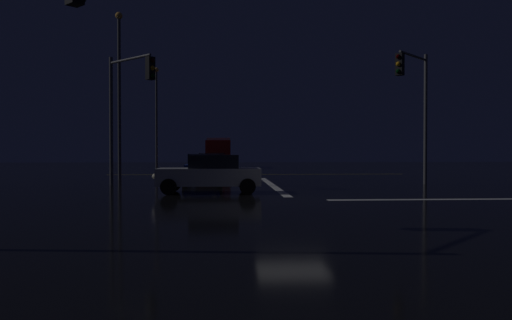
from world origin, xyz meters
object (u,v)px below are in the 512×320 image
sedan_blue (204,168)px  sedan_silver_crossing (210,173)px  sedan_red (212,165)px  traffic_signal_nw (127,96)px  box_truck (219,151)px  traffic_signal_ne (416,94)px  streetlamp_left_near (119,84)px  sedan_orange (210,163)px  sedan_black (216,161)px  streetlamp_left_far (156,111)px

sedan_blue → sedan_silver_crossing: bearing=-85.2°
sedan_red → traffic_signal_nw: bearing=-113.6°
box_truck → sedan_silver_crossing: size_ratio=1.91×
traffic_signal_ne → traffic_signal_nw: 14.32m
traffic_signal_nw → sedan_red: bearing=66.4°
sedan_blue → traffic_signal_ne: 11.73m
streetlamp_left_near → traffic_signal_ne: bearing=-20.8°
sedan_orange → sedan_black: 6.21m
traffic_signal_nw → streetlamp_left_far: size_ratio=0.68×
traffic_signal_nw → sedan_blue: bearing=38.6°
sedan_black → sedan_orange: bearing=-93.0°
sedan_blue → traffic_signal_ne: traffic_signal_ne is taller
sedan_orange → streetlamp_left_far: 10.49m
sedan_silver_crossing → traffic_signal_ne: size_ratio=0.64×
sedan_blue → streetlamp_left_near: bearing=147.6°
sedan_black → sedan_blue: bearing=-91.0°
sedan_orange → traffic_signal_ne: traffic_signal_ne is taller
traffic_signal_ne → traffic_signal_nw: traffic_signal_ne is taller
sedan_red → streetlamp_left_far: (-5.54, 13.30, 4.65)m
box_truck → streetlamp_left_near: size_ratio=0.82×
traffic_signal_ne → traffic_signal_nw: size_ratio=1.05×
sedan_black → streetlamp_left_near: 16.19m
traffic_signal_nw → streetlamp_left_far: 22.26m
traffic_signal_ne → streetlamp_left_far: (-15.98, 22.08, 0.87)m
box_truck → streetlamp_left_far: bearing=-138.7°
traffic_signal_nw → streetlamp_left_near: bearing=105.1°
sedan_orange → sedan_black: bearing=87.0°
streetlamp_left_far → traffic_signal_ne: bearing=-54.1°
sedan_red → sedan_orange: (-0.32, 5.47, 0.00)m
sedan_black → streetlamp_left_far: streetlamp_left_far is taller
streetlamp_left_far → streetlamp_left_near: bearing=-90.0°
streetlamp_left_far → sedan_red: bearing=-67.4°
sedan_orange → sedan_black: size_ratio=1.00×
sedan_orange → sedan_blue: bearing=-89.9°
sedan_blue → sedan_red: (0.30, 6.02, 0.00)m
sedan_blue → traffic_signal_nw: traffic_signal_nw is taller
traffic_signal_nw → streetlamp_left_near: streetlamp_left_near is taller
box_truck → traffic_signal_ne: traffic_signal_ne is taller
sedan_orange → streetlamp_left_far: bearing=123.7°
traffic_signal_ne → sedan_silver_crossing: bearing=-158.9°
sedan_silver_crossing → sedan_red: bearing=91.2°
traffic_signal_ne → sedan_orange: bearing=127.1°
sedan_blue → box_truck: bearing=88.9°
sedan_red → box_truck: 18.32m
traffic_signal_nw → traffic_signal_ne: bearing=0.3°
sedan_black → box_truck: bearing=88.6°
sedan_orange → box_truck: (0.48, 12.83, 0.91)m
sedan_red → box_truck: bearing=89.5°
sedan_blue → sedan_silver_crossing: 6.71m
sedan_red → streetlamp_left_near: bearing=-154.0°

